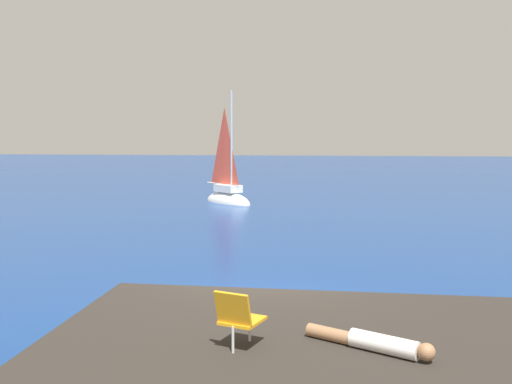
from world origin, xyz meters
TOP-DOWN VIEW (x-y plane):
  - ground_plane at (0.00, 0.00)m, footprint 160.00×160.00m
  - shore_ledge at (1.14, -3.70)m, footprint 7.62×4.77m
  - boulder_seaward at (-0.48, -1.02)m, footprint 1.24×1.16m
  - boulder_inland at (-1.42, -1.57)m, footprint 0.93×1.00m
  - sailboat_near at (-3.58, 17.80)m, footprint 3.20×3.09m
  - person_sunbather at (1.86, -4.22)m, footprint 1.59×0.99m
  - beach_chair at (0.12, -4.36)m, footprint 0.66×0.72m

SIDE VIEW (x-z plane):
  - ground_plane at x=0.00m, z-range 0.00..0.00m
  - boulder_seaward at x=-0.48m, z-range -0.36..0.36m
  - boulder_inland at x=-1.42m, z-range -0.30..0.30m
  - sailboat_near at x=-3.58m, z-range -2.81..3.50m
  - shore_ledge at x=1.14m, z-range 0.00..0.82m
  - person_sunbather at x=1.86m, z-range 0.81..1.06m
  - beach_chair at x=0.12m, z-range 0.87..1.66m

